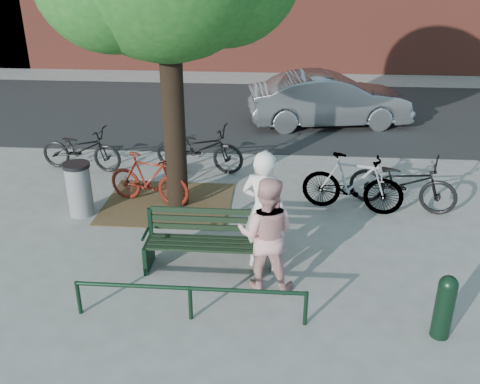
# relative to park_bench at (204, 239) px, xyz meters

# --- Properties ---
(ground) EXTENTS (90.00, 90.00, 0.00)m
(ground) POSITION_rel_park_bench_xyz_m (0.00, -0.08, -0.48)
(ground) COLOR gray
(ground) RESTS_ON ground
(dirt_pit) EXTENTS (2.40, 2.00, 0.02)m
(dirt_pit) POSITION_rel_park_bench_xyz_m (-1.00, 2.12, -0.47)
(dirt_pit) COLOR brown
(dirt_pit) RESTS_ON ground
(road) EXTENTS (40.00, 7.00, 0.01)m
(road) POSITION_rel_park_bench_xyz_m (0.00, 8.42, -0.47)
(road) COLOR black
(road) RESTS_ON ground
(park_bench) EXTENTS (1.74, 0.54, 0.97)m
(park_bench) POSITION_rel_park_bench_xyz_m (0.00, 0.00, 0.00)
(park_bench) COLOR black
(park_bench) RESTS_ON ground
(guard_railing) EXTENTS (3.06, 0.06, 0.51)m
(guard_railing) POSITION_rel_park_bench_xyz_m (0.00, -1.28, -0.08)
(guard_railing) COLOR black
(guard_railing) RESTS_ON ground
(person_left) EXTENTS (0.81, 0.68, 1.90)m
(person_left) POSITION_rel_park_bench_xyz_m (0.90, 0.07, 0.47)
(person_left) COLOR silver
(person_left) RESTS_ON ground
(person_right) EXTENTS (0.89, 0.73, 1.70)m
(person_right) POSITION_rel_park_bench_xyz_m (0.95, -0.45, 0.37)
(person_right) COLOR #CE918E
(person_right) RESTS_ON ground
(bollard) EXTENTS (0.24, 0.24, 0.88)m
(bollard) POSITION_rel_park_bench_xyz_m (3.19, -1.36, -0.00)
(bollard) COLOR black
(bollard) RESTS_ON ground
(litter_bin) EXTENTS (0.49, 0.49, 1.00)m
(litter_bin) POSITION_rel_park_bench_xyz_m (-2.49, 1.59, 0.03)
(litter_bin) COLOR gray
(litter_bin) RESTS_ON ground
(bicycle_a) EXTENTS (1.90, 0.86, 0.96)m
(bicycle_a) POSITION_rel_park_bench_xyz_m (-3.21, 3.70, 0.00)
(bicycle_a) COLOR black
(bicycle_a) RESTS_ON ground
(bicycle_b) EXTENTS (1.73, 0.90, 1.00)m
(bicycle_b) POSITION_rel_park_bench_xyz_m (-1.35, 2.15, 0.02)
(bicycle_b) COLOR #52140B
(bicycle_b) RESTS_ON ground
(bicycle_c) EXTENTS (2.07, 1.04, 1.04)m
(bicycle_c) POSITION_rel_park_bench_xyz_m (-0.64, 3.84, 0.04)
(bicycle_c) COLOR black
(bicycle_c) RESTS_ON ground
(bicycle_d) EXTENTS (1.92, 0.93, 1.11)m
(bicycle_d) POSITION_rel_park_bench_xyz_m (2.45, 2.12, 0.08)
(bicycle_d) COLOR gray
(bicycle_d) RESTS_ON ground
(bicycle_e) EXTENTS (2.09, 1.31, 1.03)m
(bicycle_e) POSITION_rel_park_bench_xyz_m (3.40, 2.33, 0.04)
(bicycle_e) COLOR black
(bicycle_e) RESTS_ON ground
(parked_car) EXTENTS (4.50, 2.21, 1.42)m
(parked_car) POSITION_rel_park_bench_xyz_m (2.39, 7.36, 0.23)
(parked_car) COLOR gray
(parked_car) RESTS_ON ground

